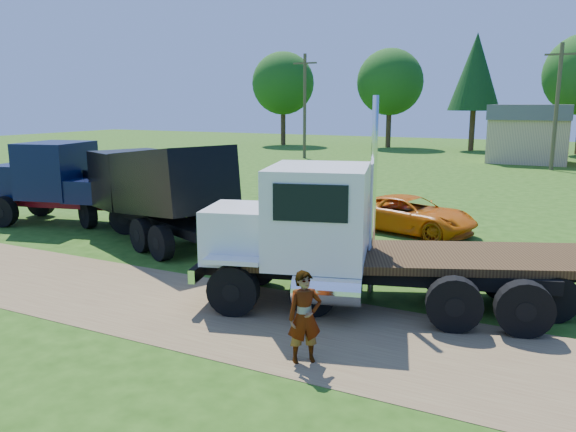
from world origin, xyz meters
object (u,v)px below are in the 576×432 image
at_px(white_semi_tractor, 322,236).
at_px(orange_pickup, 411,214).
at_px(black_dump_truck, 152,186).
at_px(spectator_a, 305,317).
at_px(flatbed_trailer, 424,264).
at_px(navy_truck, 73,183).

height_order(white_semi_tractor, orange_pickup, white_semi_tractor).
xyz_separation_m(white_semi_tractor, orange_pickup, (-0.07, 8.63, -1.02)).
bearing_deg(white_semi_tractor, black_dump_truck, 141.56).
height_order(white_semi_tractor, black_dump_truck, white_semi_tractor).
bearing_deg(spectator_a, white_semi_tractor, 67.94).
bearing_deg(white_semi_tractor, flatbed_trailer, 14.64).
height_order(black_dump_truck, orange_pickup, black_dump_truck).
xyz_separation_m(orange_pickup, spectator_a, (1.05, -11.66, 0.20)).
relative_size(white_semi_tractor, orange_pickup, 1.72).
bearing_deg(navy_truck, black_dump_truck, -21.88).
xyz_separation_m(navy_truck, flatbed_trailer, (14.77, -2.71, -0.73)).
relative_size(orange_pickup, flatbed_trailer, 0.55).
xyz_separation_m(white_semi_tractor, flatbed_trailer, (2.17, 1.28, -0.76)).
bearing_deg(white_semi_tractor, navy_truck, 146.53).
height_order(white_semi_tractor, flatbed_trailer, white_semi_tractor).
height_order(white_semi_tractor, navy_truck, white_semi_tractor).
relative_size(navy_truck, orange_pickup, 1.57).
bearing_deg(black_dump_truck, orange_pickup, 57.12).
height_order(black_dump_truck, flatbed_trailer, black_dump_truck).
height_order(orange_pickup, flatbed_trailer, flatbed_trailer).
xyz_separation_m(black_dump_truck, navy_truck, (-4.65, 0.69, -0.27)).
distance_m(navy_truck, spectator_a, 15.30).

